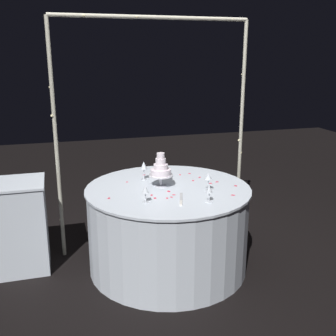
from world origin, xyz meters
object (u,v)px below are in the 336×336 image
Objects in this scene: wine_glass_3 at (144,166)px; cake_knife at (181,200)px; main_table at (168,227)px; wine_glass_0 at (145,191)px; tiered_cake at (161,170)px; side_table at (19,226)px; wine_glass_2 at (208,177)px; decorative_arch at (154,105)px; wine_glass_1 at (209,190)px.

wine_glass_3 is 0.66m from cake_knife.
wine_glass_0 reaches higher than main_table.
tiered_cake is at bearing -66.73° from wine_glass_3.
tiered_cake reaches higher than side_table.
wine_glass_2 reaches higher than main_table.
wine_glass_2 is at bearing 12.60° from wine_glass_0.
wine_glass_2 is 0.36m from cake_knife.
main_table is at bearing -44.73° from tiered_cake.
wine_glass_2 is (0.59, 0.13, 0.02)m from wine_glass_0.
wine_glass_3 is 0.61× the size of cake_knife.
decorative_arch is 1.67m from side_table.
decorative_arch is 16.28× the size of wine_glass_0.
wine_glass_2 is 0.91× the size of wine_glass_3.
side_table is 5.21× the size of wine_glass_2.
main_table is 0.69m from wine_glass_1.
wine_glass_2 reaches higher than wine_glass_1.
wine_glass_3 is at bearing 113.27° from tiered_cake.
side_table is at bearing 152.55° from wine_glass_1.
cake_knife is at bearing -5.49° from wine_glass_0.
main_table is 1.77× the size of side_table.
cake_knife is at bearing 153.26° from wine_glass_1.
wine_glass_1 is at bearing -14.80° from wine_glass_0.
main_table is 8.35× the size of wine_glass_3.
main_table is 0.55m from tiered_cake.
wine_glass_1 is (0.27, -0.50, -0.05)m from tiered_cake.
decorative_arch reaches higher than wine_glass_1.
main_table is 10.63× the size of wine_glass_0.
wine_glass_3 is (-0.46, 0.47, 0.01)m from wine_glass_2.
cake_knife is at bearing -80.67° from tiered_cake.
wine_glass_1 is 0.82m from wine_glass_3.
side_table is 1.39m from tiered_cake.
decorative_arch is 7.86× the size of cake_knife.
decorative_arch is at bearing 70.93° from wine_glass_0.
side_table is at bearing 166.73° from tiered_cake.
wine_glass_1 is at bearing -63.23° from wine_glass_3.
cake_knife is (0.17, -0.63, -0.13)m from wine_glass_3.
wine_glass_3 reaches higher than main_table.
main_table is at bearing -14.90° from side_table.
tiered_cake is at bearing 147.20° from wine_glass_2.
main_table is at bearing 149.63° from wine_glass_2.
wine_glass_2 reaches higher than cake_knife.
wine_glass_0 reaches higher than cake_knife.
side_table is 5.84× the size of wine_glass_1.
tiered_cake is 0.43m from cake_knife.
wine_glass_1 is (1.52, -0.79, 0.46)m from side_table.
wine_glass_2 reaches higher than wine_glass_0.
tiered_cake is at bearing 135.27° from main_table.
wine_glass_1 is at bearing -26.74° from cake_knife.
wine_glass_1 reaches higher than main_table.
decorative_arch is 1.11m from wine_glass_1.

